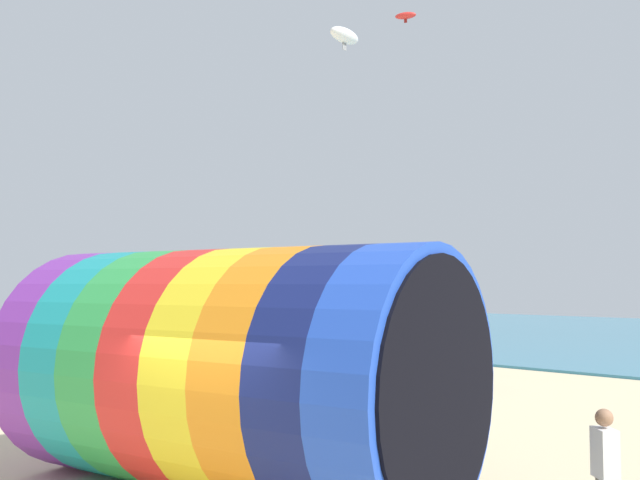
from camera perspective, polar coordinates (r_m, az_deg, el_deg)
name	(u,v)px	position (r m, az deg, el deg)	size (l,w,h in m)	color
giant_inflatable_tube	(231,370)	(11.18, -7.10, -10.29)	(7.58, 4.90, 3.74)	purple
kite_handler	(606,476)	(9.85, 21.88, -17.09)	(0.41, 0.41, 1.65)	#726651
kite_red_parafoil	(406,16)	(30.20, 6.86, 17.39)	(0.92, 0.69, 0.45)	red
kite_white_parafoil	(344,36)	(24.78, 1.96, 16.02)	(0.81, 1.50, 0.81)	white
bystander_near_water	(481,360)	(22.39, 12.78, -9.31)	(0.40, 0.42, 1.72)	black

